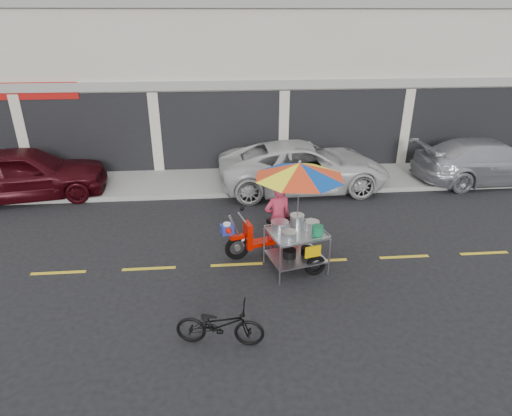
{
  "coord_description": "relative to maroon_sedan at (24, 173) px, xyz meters",
  "views": [
    {
      "loc": [
        -2.29,
        -8.47,
        5.26
      ],
      "look_at": [
        -1.5,
        0.6,
        1.15
      ],
      "focal_mm": 30.0,
      "sensor_mm": 36.0,
      "label": 1
    }
  ],
  "objects": [
    {
      "name": "centerline",
      "position": [
        8.35,
        -4.54,
        -0.82
      ],
      "size": [
        42.0,
        0.1,
        0.01
      ],
      "primitive_type": "cube",
      "color": "gold",
      "rests_on": "ground"
    },
    {
      "name": "food_vendor_rig",
      "position": [
        7.55,
        -4.48,
        0.77
      ],
      "size": [
        2.88,
        2.37,
        2.55
      ],
      "rotation": [
        0.0,
        0.0,
        0.25
      ],
      "color": "black",
      "rests_on": "ground"
    },
    {
      "name": "near_bicycle",
      "position": [
        5.95,
        -7.1,
        -0.42
      ],
      "size": [
        1.61,
        0.78,
        0.81
      ],
      "primitive_type": "imported",
      "rotation": [
        0.0,
        0.0,
        1.41
      ],
      "color": "black",
      "rests_on": "ground"
    },
    {
      "name": "sidewalk",
      "position": [
        8.35,
        0.96,
        -0.75
      ],
      "size": [
        45.0,
        3.0,
        0.15
      ],
      "primitive_type": "cube",
      "color": "gray",
      "rests_on": "ground"
    },
    {
      "name": "ground",
      "position": [
        8.35,
        -4.54,
        -0.83
      ],
      "size": [
        90.0,
        90.0,
        0.0
      ],
      "primitive_type": "plane",
      "color": "black"
    },
    {
      "name": "shophouse_block",
      "position": [
        11.16,
        6.05,
        3.41
      ],
      "size": [
        36.0,
        8.11,
        10.4
      ],
      "color": "beige",
      "rests_on": "ground"
    },
    {
      "name": "maroon_sedan",
      "position": [
        0.0,
        0.0,
        0.0
      ],
      "size": [
        5.11,
        2.75,
        1.65
      ],
      "primitive_type": "imported",
      "rotation": [
        0.0,
        0.0,
        1.74
      ],
      "color": "black",
      "rests_on": "ground"
    },
    {
      "name": "white_pickup",
      "position": [
        8.76,
        0.09,
        -0.06
      ],
      "size": [
        5.63,
        2.78,
        1.54
      ],
      "primitive_type": "imported",
      "rotation": [
        0.0,
        0.0,
        1.61
      ],
      "color": "silver",
      "rests_on": "ground"
    },
    {
      "name": "silver_pickup",
      "position": [
        15.15,
        0.16,
        -0.09
      ],
      "size": [
        5.16,
        2.35,
        1.46
      ],
      "primitive_type": "imported",
      "rotation": [
        0.0,
        0.0,
        1.63
      ],
      "color": "#ABACB3",
      "rests_on": "ground"
    }
  ]
}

